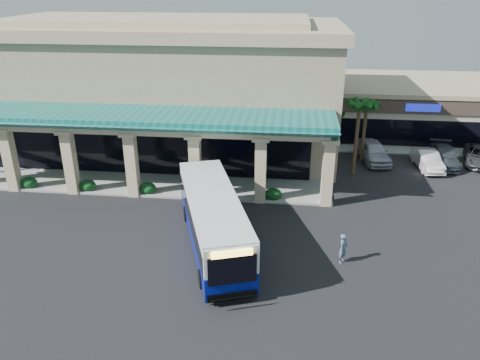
# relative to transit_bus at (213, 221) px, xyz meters

# --- Properties ---
(ground) EXTENTS (110.00, 110.00, 0.00)m
(ground) POSITION_rel_transit_bus_xyz_m (0.76, 1.00, -1.62)
(ground) COLOR black
(main_building) EXTENTS (30.80, 14.80, 11.35)m
(main_building) POSITION_rel_transit_bus_xyz_m (-7.24, 17.00, 4.06)
(main_building) COLOR tan
(main_building) RESTS_ON ground
(arcade) EXTENTS (30.00, 6.20, 5.70)m
(arcade) POSITION_rel_transit_bus_xyz_m (-7.24, 7.80, 1.23)
(arcade) COLOR #0F5F5C
(arcade) RESTS_ON ground
(strip_mall) EXTENTS (22.50, 12.50, 4.90)m
(strip_mall) POSITION_rel_transit_bus_xyz_m (18.76, 25.00, 0.83)
(strip_mall) COLOR #C2B69C
(strip_mall) RESTS_ON ground
(palm_0) EXTENTS (2.40, 2.40, 6.60)m
(palm_0) POSITION_rel_transit_bus_xyz_m (9.26, 12.00, 1.68)
(palm_0) COLOR #114014
(palm_0) RESTS_ON ground
(palm_1) EXTENTS (2.40, 2.40, 5.80)m
(palm_1) POSITION_rel_transit_bus_xyz_m (10.26, 15.00, 1.28)
(palm_1) COLOR #114014
(palm_1) RESTS_ON ground
(broadleaf_tree) EXTENTS (2.60, 2.60, 4.81)m
(broadleaf_tree) POSITION_rel_transit_bus_xyz_m (8.26, 20.00, 0.79)
(broadleaf_tree) COLOR #0C3512
(broadleaf_tree) RESTS_ON ground
(transit_bus) EXTENTS (6.23, 11.86, 3.24)m
(transit_bus) POSITION_rel_transit_bus_xyz_m (0.00, 0.00, 0.00)
(transit_bus) COLOR navy
(transit_bus) RESTS_ON ground
(pedestrian) EXTENTS (0.66, 0.74, 1.70)m
(pedestrian) POSITION_rel_transit_bus_xyz_m (7.26, -0.88, -0.77)
(pedestrian) COLOR slate
(pedestrian) RESTS_ON ground
(car_silver) EXTENTS (2.85, 5.36, 1.73)m
(car_silver) POSITION_rel_transit_bus_xyz_m (11.21, 15.10, -0.75)
(car_silver) COLOR #ADACB9
(car_silver) RESTS_ON ground
(car_white) EXTENTS (1.88, 4.56, 1.47)m
(car_white) POSITION_rel_transit_bus_xyz_m (15.37, 13.85, -0.89)
(car_white) COLOR silver
(car_white) RESTS_ON ground
(car_red) EXTENTS (2.58, 5.27, 1.47)m
(car_red) POSITION_rel_transit_bus_xyz_m (17.01, 14.93, -0.88)
(car_red) COLOR #3C434B
(car_red) RESTS_ON ground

